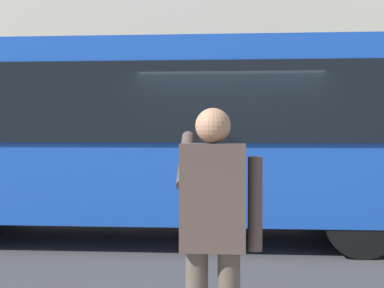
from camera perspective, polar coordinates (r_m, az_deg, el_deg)
ground_plane at (r=8.04m, az=4.17°, el=-10.82°), size 60.00×60.00×0.00m
red_bus at (r=8.30m, az=-4.57°, el=1.28°), size 9.05×2.54×3.08m
pedestrian_photographer at (r=3.27m, az=2.33°, el=-8.54°), size 0.53×0.52×1.70m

